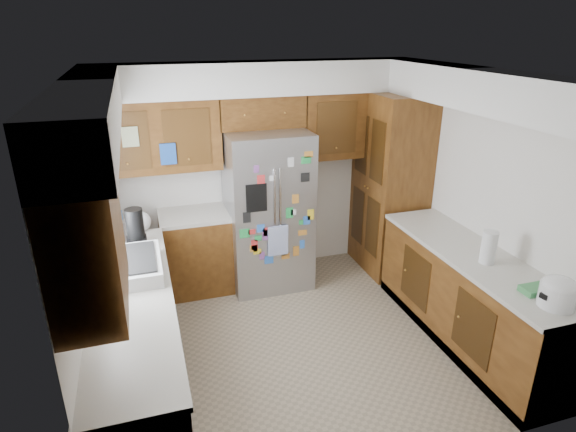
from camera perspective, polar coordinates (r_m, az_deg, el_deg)
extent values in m
plane|color=gray|center=(4.85, 1.63, -14.29)|extent=(3.60, 3.60, 0.00)
cube|color=white|center=(5.69, -3.50, 5.33)|extent=(3.60, 0.04, 2.50)
cube|color=white|center=(4.07, -22.96, -3.34)|extent=(0.04, 3.20, 2.50)
cube|color=white|center=(5.09, 21.33, 1.84)|extent=(0.04, 3.20, 2.50)
cube|color=white|center=(2.95, 12.27, -11.79)|extent=(3.60, 0.04, 2.50)
cube|color=white|center=(3.94, 2.03, 16.72)|extent=(3.60, 3.20, 0.02)
cube|color=white|center=(5.30, -3.25, 15.98)|extent=(3.60, 0.38, 0.35)
cube|color=white|center=(3.75, -22.46, 12.04)|extent=(0.38, 3.20, 0.35)
cube|color=white|center=(4.74, 21.27, 13.92)|extent=(0.38, 3.20, 0.35)
cube|color=#4A270E|center=(5.25, -15.42, 9.10)|extent=(1.33, 0.34, 0.75)
cube|color=#4A270E|center=(5.78, 7.97, 10.79)|extent=(1.33, 0.34, 0.75)
cube|color=#4A270E|center=(2.79, -22.72, -2.82)|extent=(0.34, 0.85, 0.75)
cube|color=white|center=(4.03, -23.41, 1.77)|extent=(0.02, 0.90, 1.05)
cube|color=white|center=(4.03, -22.88, 1.83)|extent=(0.01, 1.02, 1.15)
cube|color=#1C4AA3|center=(5.10, -14.02, 7.15)|extent=(0.16, 0.02, 0.22)
cube|color=beige|center=(5.05, -18.22, 8.91)|extent=(0.16, 0.02, 0.20)
cube|color=#4A270E|center=(4.18, -17.39, -14.73)|extent=(0.60, 2.60, 0.88)
cube|color=#4A270E|center=(5.58, -10.82, -4.33)|extent=(0.75, 0.60, 0.88)
cube|color=silver|center=(3.93, -18.14, -9.30)|extent=(0.63, 2.60, 0.04)
cube|color=silver|center=(5.39, -11.16, 0.06)|extent=(0.75, 0.60, 0.04)
cube|color=black|center=(4.41, -16.80, -18.82)|extent=(0.60, 2.60, 0.10)
cube|color=white|center=(3.50, -11.73, -21.97)|extent=(0.01, 0.58, 0.80)
cube|color=#4A270E|center=(4.91, 20.62, -9.26)|extent=(0.60, 2.25, 0.88)
cube|color=silver|center=(4.70, 21.36, -4.43)|extent=(0.63, 2.25, 0.04)
cube|color=black|center=(5.11, 20.04, -13.03)|extent=(0.60, 2.25, 0.10)
cube|color=#4A270E|center=(5.88, 12.00, 3.65)|extent=(0.60, 0.90, 2.15)
cube|color=#9D9DA2|center=(5.44, -2.40, 0.68)|extent=(0.90, 0.75, 1.80)
cylinder|color=silver|center=(5.03, -1.59, 0.71)|extent=(0.02, 0.02, 0.90)
cylinder|color=silver|center=(5.04, -0.93, 0.78)|extent=(0.02, 0.02, 0.90)
cube|color=black|center=(4.94, -3.76, 2.13)|extent=(0.22, 0.01, 0.30)
cube|color=white|center=(5.16, -1.18, -2.94)|extent=(0.22, 0.01, 0.34)
cube|color=#8C4C99|center=(5.21, -3.09, -4.74)|extent=(0.06, 0.00, 0.09)
cube|color=orange|center=(5.07, 0.90, 2.04)|extent=(0.07, 0.00, 0.10)
cube|color=black|center=(5.03, 2.06, 4.60)|extent=(0.10, 0.00, 0.10)
cube|color=orange|center=(5.18, -1.82, -3.15)|extent=(0.08, 0.00, 0.07)
cube|color=red|center=(5.13, -3.99, -3.44)|extent=(0.07, 0.00, 0.11)
cube|color=yellow|center=(5.19, 2.71, 0.16)|extent=(0.07, 0.00, 0.12)
cube|color=orange|center=(5.24, 1.73, -1.99)|extent=(0.10, 0.00, 0.06)
cube|color=white|center=(5.11, 0.66, 0.45)|extent=(0.06, 0.00, 0.06)
cube|color=white|center=(4.93, 0.34, 6.39)|extent=(0.06, 0.00, 0.10)
cube|color=black|center=(4.99, -4.90, -0.18)|extent=(0.08, 0.00, 0.12)
cube|color=orange|center=(5.29, -0.28, -4.77)|extent=(0.09, 0.00, 0.07)
cube|color=green|center=(5.05, -5.16, -2.09)|extent=(0.11, 0.00, 0.10)
cube|color=orange|center=(4.97, 2.47, 7.31)|extent=(0.10, 0.00, 0.06)
cube|color=green|center=(5.11, -3.56, -2.65)|extent=(0.07, 0.00, 0.06)
cube|color=orange|center=(5.31, 0.97, -4.18)|extent=(0.07, 0.00, 0.12)
cube|color=blue|center=(5.07, -3.24, -1.47)|extent=(0.08, 0.00, 0.09)
cube|color=blue|center=(5.25, -2.27, -5.21)|extent=(0.10, 0.00, 0.09)
cube|color=yellow|center=(5.17, -3.66, -4.24)|extent=(0.09, 0.00, 0.06)
cube|color=#8C4C99|center=(4.85, -3.76, 5.57)|extent=(0.05, 0.00, 0.08)
cube|color=red|center=(5.06, -4.29, -1.89)|extent=(0.08, 0.00, 0.06)
cube|color=orange|center=(5.16, -1.95, -2.70)|extent=(0.08, 0.00, 0.06)
cube|color=green|center=(5.19, 1.58, -0.76)|extent=(0.05, 0.00, 0.05)
cube|color=blue|center=(5.20, 2.23, -0.52)|extent=(0.08, 0.00, 0.10)
cube|color=red|center=(4.89, -3.21, 4.22)|extent=(0.08, 0.00, 0.12)
cube|color=red|center=(5.11, -2.51, -1.89)|extent=(0.08, 0.00, 0.10)
cube|color=green|center=(5.10, 0.19, 0.37)|extent=(0.08, 0.00, 0.12)
cube|color=orange|center=(5.15, -4.09, -3.86)|extent=(0.08, 0.00, 0.08)
cube|color=green|center=(4.98, 2.16, 6.64)|extent=(0.11, 0.00, 0.08)
cube|color=#8C4C99|center=(5.12, -2.56, -2.24)|extent=(0.09, 0.00, 0.12)
cube|color=white|center=(4.92, -1.81, 4.51)|extent=(0.07, 0.00, 0.06)
cube|color=white|center=(5.26, -0.81, -4.40)|extent=(0.10, 0.00, 0.07)
cube|color=blue|center=(5.30, 1.70, -3.38)|extent=(0.06, 0.00, 0.10)
cube|color=#4A270E|center=(5.37, -3.23, 12.28)|extent=(0.96, 0.34, 0.35)
sphere|color=blue|center=(5.28, -5.77, 15.55)|extent=(0.29, 0.29, 0.29)
cylinder|color=black|center=(5.37, 0.35, 15.15)|extent=(0.31, 0.31, 0.17)
ellipsoid|color=#333338|center=(5.37, 0.35, 16.08)|extent=(0.28, 0.28, 0.13)
cube|color=white|center=(4.24, -18.32, -5.67)|extent=(0.52, 0.70, 0.12)
cube|color=black|center=(4.22, -18.42, -4.88)|extent=(0.44, 0.60, 0.02)
cylinder|color=silver|center=(4.19, -21.30, -4.01)|extent=(0.02, 0.02, 0.30)
cylinder|color=silver|center=(4.13, -20.71, -2.29)|extent=(0.16, 0.02, 0.02)
cube|color=gold|center=(4.07, -16.07, -7.22)|extent=(0.10, 0.18, 0.04)
cube|color=black|center=(4.70, -17.44, -2.98)|extent=(0.18, 0.14, 0.10)
cylinder|color=black|center=(4.62, -17.70, -0.84)|extent=(0.16, 0.16, 0.28)
cylinder|color=#9D9DA2|center=(4.84, -19.34, -1.83)|extent=(0.14, 0.14, 0.20)
sphere|color=white|center=(5.03, -17.07, -0.65)|extent=(0.20, 0.20, 0.20)
cube|color=#3F72B2|center=(5.16, -19.74, -0.54)|extent=(0.14, 0.10, 0.18)
cube|color=#BFB28C|center=(5.29, -17.35, 0.07)|extent=(0.10, 0.08, 0.14)
cylinder|color=white|center=(4.54, -18.26, -3.87)|extent=(0.08, 0.08, 0.11)
cylinder|color=white|center=(4.08, 29.31, -8.21)|extent=(0.26, 0.26, 0.18)
ellipsoid|color=white|center=(4.04, 29.54, -7.13)|extent=(0.25, 0.25, 0.11)
cube|color=black|center=(3.99, 28.12, -8.36)|extent=(0.04, 0.06, 0.04)
cylinder|color=white|center=(4.50, 22.69, -3.44)|extent=(0.13, 0.13, 0.29)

